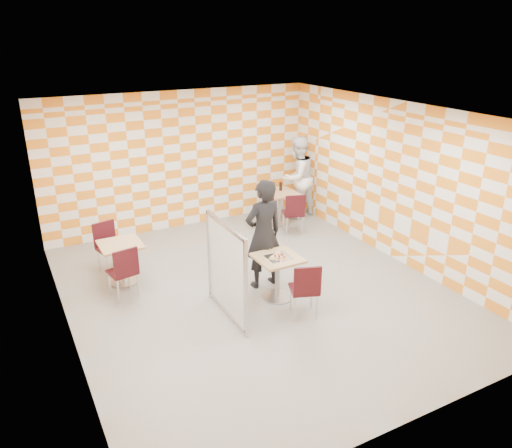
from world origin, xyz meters
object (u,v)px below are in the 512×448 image
at_px(empty_table, 122,256).
at_px(man_dark, 264,234).
at_px(chair_main_front, 306,287).
at_px(sport_bottle, 272,188).
at_px(main_table, 278,270).
at_px(man_white, 297,178).
at_px(chair_empty_far, 108,243).
at_px(chair_second_side, 267,205).
at_px(partition, 226,270).
at_px(chair_second_front, 294,211).
at_px(chair_empty_near, 124,269).
at_px(soda_bottle, 281,186).
at_px(second_table, 280,202).

height_order(empty_table, man_dark, man_dark).
height_order(chair_main_front, sport_bottle, sport_bottle).
bearing_deg(main_table, man_white, 53.16).
bearing_deg(empty_table, chair_empty_far, 99.16).
height_order(chair_second_side, partition, partition).
relative_size(partition, man_dark, 0.81).
relative_size(chair_empty_far, man_dark, 0.48).
bearing_deg(main_table, chair_second_side, 64.04).
height_order(chair_main_front, chair_second_front, same).
height_order(chair_empty_near, soda_bottle, soda_bottle).
height_order(sport_bottle, soda_bottle, soda_bottle).
distance_m(sport_bottle, soda_bottle, 0.24).
xyz_separation_m(chair_second_front, partition, (-2.66, -2.32, 0.25)).
bearing_deg(second_table, chair_second_side, -164.91).
xyz_separation_m(chair_main_front, chair_empty_far, (-2.28, 3.09, 0.00)).
bearing_deg(main_table, chair_empty_near, 152.45).
bearing_deg(empty_table, man_dark, -29.85).
bearing_deg(sport_bottle, second_table, -29.22).
relative_size(second_table, chair_empty_far, 0.81).
distance_m(man_dark, man_white, 3.50).
bearing_deg(main_table, soda_bottle, 58.67).
distance_m(chair_second_side, sport_bottle, 0.42).
xyz_separation_m(chair_second_side, sport_bottle, (0.23, 0.20, 0.29)).
height_order(empty_table, partition, partition).
distance_m(chair_second_side, man_white, 1.10).
relative_size(second_table, sport_bottle, 3.75).
xyz_separation_m(second_table, chair_empty_near, (-3.99, -1.77, 0.04)).
distance_m(chair_main_front, man_white, 4.50).
bearing_deg(sport_bottle, man_dark, -122.29).
xyz_separation_m(chair_empty_near, partition, (1.25, -1.27, 0.25)).
xyz_separation_m(partition, man_dark, (0.98, 0.63, 0.17)).
bearing_deg(chair_second_front, partition, -138.93).
distance_m(main_table, empty_table, 2.74).
height_order(main_table, partition, partition).
height_order(chair_second_side, chair_empty_near, same).
xyz_separation_m(chair_second_front, man_white, (0.65, 0.92, 0.42)).
distance_m(chair_second_front, chair_empty_far, 3.92).
height_order(chair_empty_far, man_dark, man_dark).
relative_size(man_dark, soda_bottle, 8.32).
bearing_deg(partition, empty_table, 121.87).
height_order(partition, man_dark, man_dark).
bearing_deg(man_dark, chair_main_front, 88.66).
height_order(main_table, chair_second_front, chair_second_front).
xyz_separation_m(main_table, chair_empty_far, (-2.22, 2.35, 0.04)).
height_order(chair_empty_near, sport_bottle, sport_bottle).
bearing_deg(partition, chair_second_front, 41.07).
bearing_deg(chair_second_side, sport_bottle, 41.54).
distance_m(second_table, man_white, 0.75).
bearing_deg(partition, second_table, 48.00).
bearing_deg(main_table, partition, -173.37).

